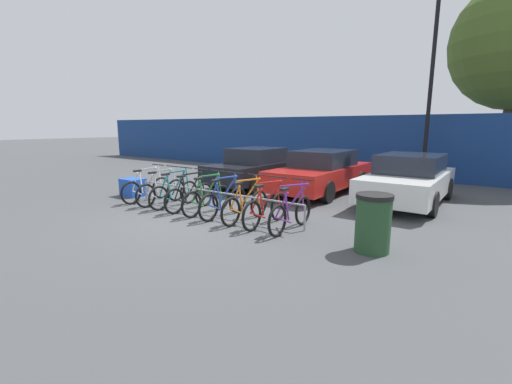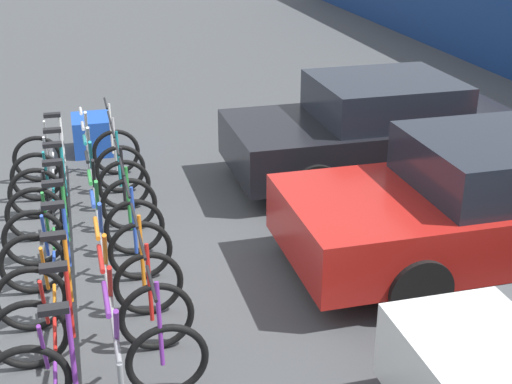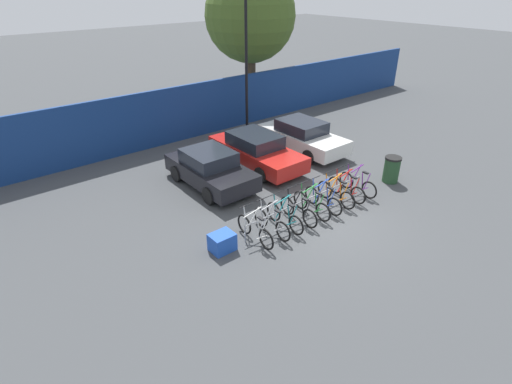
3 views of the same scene
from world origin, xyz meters
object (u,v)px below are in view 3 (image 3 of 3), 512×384
at_px(bicycle_white, 255,230).
at_px(bicycle_blue, 323,199).
at_px(bicycle_teal, 285,217).
at_px(lamp_post, 246,52).
at_px(bicycle_purple, 358,184).
at_px(car_red, 256,150).
at_px(cargo_crate, 222,242).
at_px(bike_rack, 309,200).
at_px(bicycle_orange, 336,194).
at_px(bicycle_silver, 272,223).
at_px(tree_behind_hoarding, 250,16).
at_px(bicycle_red, 346,189).
at_px(bicycle_black, 298,211).
at_px(car_white, 302,136).
at_px(bicycle_green, 312,205).
at_px(car_black, 210,169).
at_px(trash_bin, 392,169).

bearing_deg(bicycle_white, bicycle_blue, 2.60).
xyz_separation_m(bicycle_teal, lamp_post, (4.71, 7.97, 3.56)).
bearing_deg(bicycle_purple, car_red, 105.66).
height_order(lamp_post, cargo_crate, lamp_post).
distance_m(bike_rack, cargo_crate, 3.48).
bearing_deg(lamp_post, bicycle_teal, -120.54).
xyz_separation_m(bike_rack, bicycle_blue, (0.56, -0.15, -0.13)).
bearing_deg(bicycle_orange, bicycle_silver, -177.56).
xyz_separation_m(bicycle_purple, tree_behind_hoarding, (3.50, 10.77, 4.83)).
distance_m(bicycle_silver, bicycle_orange, 3.01).
bearing_deg(bike_rack, bicycle_blue, -14.81).
bearing_deg(bike_rack, car_red, 75.24).
bearing_deg(bicycle_blue, lamp_post, 71.23).
bearing_deg(bicycle_silver, cargo_crate, 168.71).
bearing_deg(tree_behind_hoarding, bicycle_silver, -125.63).
height_order(bicycle_red, bicycle_purple, same).
relative_size(bicycle_teal, bicycle_black, 1.00).
distance_m(bicycle_teal, bicycle_red, 3.03).
bearing_deg(car_red, bicycle_white, -129.53).
bearing_deg(tree_behind_hoarding, car_white, -108.28).
height_order(bike_rack, bicycle_green, bicycle_green).
relative_size(bicycle_white, lamp_post, 0.24).
bearing_deg(car_red, cargo_crate, -138.52).
relative_size(bicycle_purple, car_red, 0.37).
xyz_separation_m(bicycle_orange, car_black, (-2.65, 3.96, 0.31)).
bearing_deg(bicycle_red, car_white, 64.91).
bearing_deg(car_red, bicycle_teal, -118.42).
height_order(bicycle_red, car_red, car_red).
height_order(bike_rack, bicycle_red, bicycle_red).
relative_size(bicycle_teal, car_black, 0.43).
distance_m(bicycle_silver, bicycle_red, 3.58).
relative_size(bicycle_black, lamp_post, 0.24).
relative_size(bicycle_white, trash_bin, 1.66).
xyz_separation_m(bicycle_blue, lamp_post, (2.92, 7.97, 3.56)).
bearing_deg(bicycle_red, bicycle_teal, 179.90).
xyz_separation_m(bicycle_white, trash_bin, (6.66, -0.22, 0.14)).
distance_m(bicycle_white, bicycle_teal, 1.21).
distance_m(bicycle_black, bicycle_orange, 1.85).
xyz_separation_m(bicycle_silver, bicycle_blue, (2.34, 0.00, 0.00)).
height_order(bicycle_green, bicycle_red, same).
relative_size(bike_rack, bicycle_purple, 3.17).
xyz_separation_m(bicycle_green, bicycle_purple, (2.44, 0.00, 0.00)).
bearing_deg(car_black, lamp_post, 39.35).
bearing_deg(tree_behind_hoarding, car_black, -137.21).
distance_m(bike_rack, bicycle_silver, 1.79).
bearing_deg(bicycle_black, bicycle_green, -2.66).
bearing_deg(bicycle_white, bicycle_teal, 2.60).
bearing_deg(bicycle_green, car_white, 50.01).
distance_m(car_red, cargo_crate, 6.11).
relative_size(bicycle_orange, car_red, 0.37).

